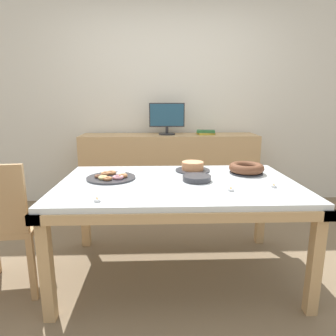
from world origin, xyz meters
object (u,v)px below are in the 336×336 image
tealight_left_edge (231,189)px  tealight_near_front (97,200)px  cake_chocolate_round (193,167)px  chair (3,222)px  cake_golden_bundt (246,168)px  pastry_platter (111,177)px  tealight_near_cakes (274,186)px  computer_monitor (167,119)px  plate_stack (197,178)px  book_stack (206,132)px  tealight_centre (261,168)px

tealight_left_edge → tealight_near_front: (-0.83, -0.18, 0.00)m
cake_chocolate_round → tealight_left_edge: size_ratio=7.19×
chair → tealight_left_edge: bearing=-1.9°
cake_golden_bundt → pastry_platter: (-1.07, -0.12, -0.03)m
tealight_near_front → tealight_near_cakes: (1.15, 0.25, 0.00)m
chair → computer_monitor: computer_monitor is taller
chair → cake_golden_bundt: 1.82m
plate_stack → tealight_near_cakes: plate_stack is taller
book_stack → pastry_platter: bearing=-123.4°
computer_monitor → cake_golden_bundt: bearing=-65.3°
book_stack → tealight_left_edge: size_ratio=5.94×
cake_chocolate_round → tealight_centre: bearing=3.4°
pastry_platter → plate_stack: same height
computer_monitor → pastry_platter: bearing=-108.2°
computer_monitor → chair: bearing=-124.0°
book_stack → tealight_near_front: bearing=-115.9°
chair → pastry_platter: size_ratio=2.56×
chair → book_stack: bearing=46.5°
chair → cake_chocolate_round: 1.45m
cake_chocolate_round → tealight_centre: (0.59, 0.04, -0.02)m
chair → pastry_platter: bearing=22.9°
plate_stack → tealight_left_edge: 0.32m
computer_monitor → plate_stack: computer_monitor is taller
book_stack → pastry_platter: 1.72m
tealight_left_edge → chair: bearing=178.1°
cake_chocolate_round → tealight_near_cakes: size_ratio=7.19×
computer_monitor → tealight_centre: (0.77, -1.16, -0.35)m
pastry_platter → tealight_centre: pastry_platter is taller
tealight_near_cakes → plate_stack: bearing=159.2°
cake_golden_bundt → computer_monitor: bearing=114.7°
chair → tealight_centre: 2.01m
tealight_near_front → pastry_platter: bearing=89.4°
cake_chocolate_round → pastry_platter: size_ratio=0.78×
book_stack → tealight_near_cakes: book_stack is taller
pastry_platter → tealight_near_front: (-0.01, -0.53, -0.00)m
cake_chocolate_round → tealight_near_front: bearing=-130.7°
tealight_left_edge → tealight_near_front: bearing=-167.6°
chair → plate_stack: bearing=8.8°
book_stack → tealight_centre: size_ratio=5.94×
cake_golden_bundt → tealight_near_front: bearing=-148.7°
cake_chocolate_round → pastry_platter: 0.68m
pastry_platter → tealight_near_front: size_ratio=9.17×
cake_chocolate_round → plate_stack: bearing=-91.2°
cake_chocolate_round → plate_stack: size_ratio=1.37×
tealight_centre → tealight_near_cakes: bearing=-99.9°
tealight_left_edge → computer_monitor: bearing=101.5°
book_stack → tealight_near_cakes: size_ratio=5.94×
cake_chocolate_round → tealight_near_front: size_ratio=7.19×
book_stack → plate_stack: 1.56m
pastry_platter → tealight_left_edge: size_ratio=9.17×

